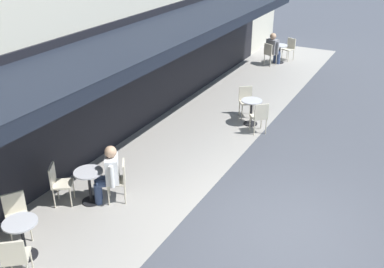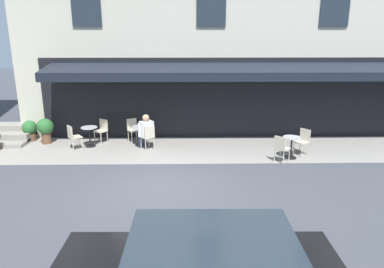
{
  "view_description": "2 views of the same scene",
  "coord_description": "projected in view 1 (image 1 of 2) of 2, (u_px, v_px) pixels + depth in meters",
  "views": [
    {
      "loc": [
        6.95,
        1.77,
        5.43
      ],
      "look_at": [
        -0.34,
        -2.14,
        1.4
      ],
      "focal_mm": 41.54,
      "sensor_mm": 36.0,
      "label": 1
    },
    {
      "loc": [
        -0.69,
        9.15,
        4.12
      ],
      "look_at": [
        -0.9,
        -2.4,
        0.85
      ],
      "focal_mm": 33.39,
      "sensor_mm": 36.0,
      "label": 2
    }
  ],
  "objects": [
    {
      "name": "cafe_table_near_entrance",
      "position": [
        22.0,
        234.0,
        7.71
      ],
      "size": [
        0.6,
        0.6,
        0.75
      ],
      "color": "black",
      "rests_on": "ground_plane"
    },
    {
      "name": "cafe_table_streetside",
      "position": [
        251.0,
        109.0,
        12.78
      ],
      "size": [
        0.6,
        0.6,
        0.75
      ],
      "color": "black",
      "rests_on": "ground_plane"
    },
    {
      "name": "cafe_chair_cream_under_awning",
      "position": [
        58.0,
        181.0,
        9.16
      ],
      "size": [
        0.55,
        0.55,
        0.91
      ],
      "color": "beige",
      "rests_on": "ground_plane"
    },
    {
      "name": "cafe_table_mid_terrace",
      "position": [
        280.0,
        51.0,
        18.3
      ],
      "size": [
        0.6,
        0.6,
        0.75
      ],
      "color": "black",
      "rests_on": "ground_plane"
    },
    {
      "name": "cafe_chair_cream_facing_street",
      "position": [
        246.0,
        99.0,
        13.32
      ],
      "size": [
        0.56,
        0.56,
        0.91
      ],
      "color": "beige",
      "rests_on": "ground_plane"
    },
    {
      "name": "ground_plane",
      "position": [
        280.0,
        228.0,
        8.64
      ],
      "size": [
        70.0,
        70.0,
        0.0
      ],
      "primitive_type": "plane",
      "color": "#42444C"
    },
    {
      "name": "cafe_chair_cream_by_window",
      "position": [
        16.0,
        212.0,
        8.18
      ],
      "size": [
        0.55,
        0.55,
        0.91
      ],
      "color": "beige",
      "rests_on": "ground_plane"
    },
    {
      "name": "seated_patron_in_grey",
      "position": [
        273.0,
        48.0,
        17.97
      ],
      "size": [
        0.63,
        0.62,
        1.31
      ],
      "color": "navy",
      "rests_on": "ground_plane"
    },
    {
      "name": "cafe_chair_cream_corner_left",
      "position": [
        260.0,
        115.0,
        12.2
      ],
      "size": [
        0.57,
        0.57,
        0.91
      ],
      "color": "beige",
      "rests_on": "ground_plane"
    },
    {
      "name": "cafe_chair_cream_kerbside",
      "position": [
        120.0,
        178.0,
        9.27
      ],
      "size": [
        0.56,
        0.56,
        0.91
      ],
      "color": "beige",
      "rests_on": "ground_plane"
    },
    {
      "name": "cafe_chair_cream_near_door",
      "position": [
        269.0,
        52.0,
        17.92
      ],
      "size": [
        0.52,
        0.52,
        0.91
      ],
      "color": "beige",
      "rests_on": "ground_plane"
    },
    {
      "name": "cafe_chair_cream_back_row",
      "position": [
        15.0,
        256.0,
        7.12
      ],
      "size": [
        0.56,
        0.56,
        0.91
      ],
      "color": "beige",
      "rests_on": "ground_plane"
    },
    {
      "name": "seated_companion_in_white",
      "position": [
        109.0,
        172.0,
        9.18
      ],
      "size": [
        0.62,
        0.64,
        1.3
      ],
      "color": "navy",
      "rests_on": "ground_plane"
    },
    {
      "name": "cafe_chair_cream_corner_right",
      "position": [
        290.0,
        47.0,
        18.64
      ],
      "size": [
        0.52,
        0.52,
        0.91
      ],
      "color": "beige",
      "rests_on": "ground_plane"
    },
    {
      "name": "sidewalk_cafe_terrace",
      "position": [
        201.0,
        129.0,
        12.66
      ],
      "size": [
        20.5,
        3.2,
        0.01
      ],
      "primitive_type": "cube",
      "color": "gray",
      "rests_on": "ground_plane"
    },
    {
      "name": "cafe_table_far_end",
      "position": [
        89.0,
        182.0,
        9.22
      ],
      "size": [
        0.6,
        0.6,
        0.75
      ],
      "color": "black",
      "rests_on": "ground_plane"
    }
  ]
}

